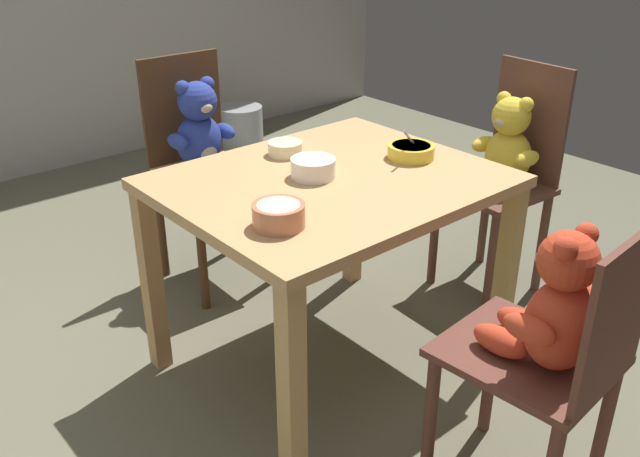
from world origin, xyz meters
The scene contains 10 objects.
ground_plane centered at (0.00, 0.00, -0.02)m, with size 5.20×5.20×0.04m.
dining_table centered at (0.00, 0.00, 0.61)m, with size 1.01×0.84×0.71m.
teddy_chair_near_front centered at (0.01, -0.81, 0.55)m, with size 0.39×0.43×0.85m.
teddy_chair_far_center centered at (0.02, 0.81, 0.57)m, with size 0.39×0.42×0.94m.
teddy_chair_near_right centered at (0.90, -0.03, 0.56)m, with size 0.40×0.39×0.93m.
porridge_bowl_white_center centered at (-0.04, 0.04, 0.74)m, with size 0.14×0.14×0.06m.
porridge_bowl_terracotta_near_left centered at (-0.34, -0.18, 0.74)m, with size 0.14×0.14×0.06m.
porridge_bowl_cream_far_center centered at (0.02, 0.25, 0.73)m, with size 0.12×0.12×0.05m.
porridge_bowl_yellow_near_right centered at (0.32, -0.04, 0.73)m, with size 0.16×0.16×0.12m.
metal_pail centered at (1.11, 2.15, 0.13)m, with size 0.29×0.29×0.26m, color #93969B.
Camera 1 is at (-1.33, -1.50, 1.50)m, focal length 38.51 mm.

